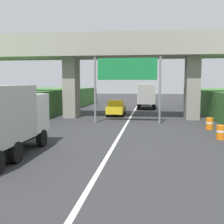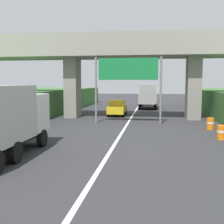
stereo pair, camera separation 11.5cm
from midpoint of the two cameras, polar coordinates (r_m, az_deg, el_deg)
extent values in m
cube|color=white|center=(23.54, 2.78, -2.97)|extent=(0.20, 90.13, 0.01)
cube|color=gray|center=(29.69, 3.96, 11.72)|extent=(40.00, 4.80, 1.10)
cube|color=gray|center=(27.64, 3.64, 14.48)|extent=(40.00, 0.36, 1.10)
cube|color=gray|center=(32.02, 4.26, 13.26)|extent=(40.00, 0.36, 1.10)
cube|color=gray|center=(30.57, -7.64, 4.73)|extent=(1.30, 2.20, 6.12)
cube|color=gray|center=(29.73, 15.79, 4.54)|extent=(1.30, 2.20, 6.12)
cylinder|color=slate|center=(25.90, -3.05, 4.28)|extent=(0.18, 0.18, 5.82)
cylinder|color=slate|center=(25.44, 9.69, 4.18)|extent=(0.18, 0.18, 5.82)
cube|color=#167238|center=(25.54, 3.29, 8.43)|extent=(5.20, 0.12, 1.90)
cube|color=white|center=(25.52, 3.29, 8.44)|extent=(4.89, 0.01, 1.67)
cube|color=black|center=(14.82, -20.59, -5.90)|extent=(1.10, 7.30, 0.36)
cube|color=silver|center=(16.94, -16.54, -0.15)|extent=(2.10, 2.10, 2.10)
cube|color=#2D3842|center=(17.84, -15.22, 1.14)|extent=(1.89, 0.06, 0.90)
cylinder|color=black|center=(17.55, -19.31, -4.68)|extent=(0.30, 0.96, 0.96)
cylinder|color=black|center=(16.76, -13.38, -5.00)|extent=(0.30, 0.96, 0.96)
cylinder|color=black|center=(13.69, -18.18, -7.53)|extent=(0.30, 0.96, 0.96)
cube|color=black|center=(41.30, 7.13, 1.63)|extent=(1.10, 7.30, 0.36)
cube|color=black|center=(43.83, 7.20, 3.47)|extent=(2.10, 2.10, 2.10)
cube|color=#2D3842|center=(44.84, 7.22, 3.90)|extent=(1.89, 0.06, 0.90)
cube|color=silver|center=(40.18, 7.13, 3.63)|extent=(2.30, 5.20, 2.60)
cube|color=#A8A8A4|center=(37.60, 7.07, 3.49)|extent=(2.21, 0.04, 2.50)
cylinder|color=black|center=(43.93, 5.91, 1.65)|extent=(0.30, 0.96, 0.96)
cylinder|color=black|center=(43.91, 8.44, 1.61)|extent=(0.30, 0.96, 0.96)
cylinder|color=black|center=(38.87, 5.49, 1.13)|extent=(0.30, 0.96, 0.96)
cylinder|color=black|center=(38.84, 8.65, 1.09)|extent=(0.30, 0.96, 0.96)
cylinder|color=black|center=(40.56, 5.59, 1.32)|extent=(0.30, 0.96, 0.96)
cylinder|color=black|center=(40.53, 8.62, 1.28)|extent=(0.30, 0.96, 0.96)
cube|color=gold|center=(31.85, 1.16, 0.56)|extent=(1.76, 4.10, 0.76)
cube|color=gold|center=(31.64, 1.13, 1.79)|extent=(1.56, 1.90, 0.64)
cube|color=#2D3842|center=(30.73, 0.92, 1.68)|extent=(1.44, 0.06, 0.54)
cylinder|color=black|center=(33.24, 0.01, 0.11)|extent=(0.22, 0.64, 0.64)
cylinder|color=black|center=(33.06, 2.83, 0.08)|extent=(0.22, 0.64, 0.64)
cylinder|color=black|center=(30.74, -0.64, -0.34)|extent=(0.22, 0.64, 0.64)
cylinder|color=black|center=(30.54, 2.40, -0.38)|extent=(0.22, 0.64, 0.64)
cylinder|color=orange|center=(19.59, 20.85, -3.77)|extent=(0.56, 0.56, 0.90)
cylinder|color=white|center=(19.58, 20.86, -3.57)|extent=(0.57, 0.57, 0.12)
cylinder|color=orange|center=(23.48, 18.89, -2.19)|extent=(0.56, 0.56, 0.90)
cylinder|color=white|center=(23.47, 18.90, -2.02)|extent=(0.57, 0.57, 0.12)
camera|label=1|loc=(0.06, -89.79, 0.02)|focal=46.57mm
camera|label=2|loc=(0.06, 90.21, -0.02)|focal=46.57mm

